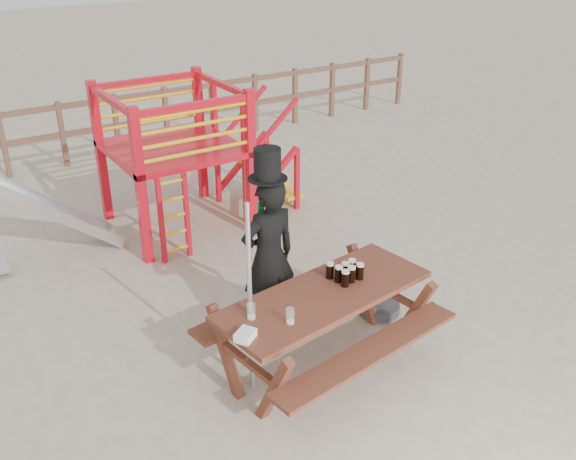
# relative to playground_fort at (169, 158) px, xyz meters

# --- Properties ---
(ground) EXTENTS (60.00, 60.00, 0.00)m
(ground) POSITION_rel_playground_fort_xyz_m (-0.12, -3.58, -1.07)
(ground) COLOR #C0AD95
(ground) RESTS_ON ground
(back_fence) EXTENTS (15.09, 0.09, 1.20)m
(back_fence) POSITION_rel_playground_fort_xyz_m (-0.12, 3.42, -0.34)
(back_fence) COLOR brown
(back_fence) RESTS_ON ground
(playground_fort) EXTENTS (4.71, 1.84, 2.10)m
(playground_fort) POSITION_rel_playground_fort_xyz_m (0.00, 0.00, 0.00)
(playground_fort) COLOR red
(playground_fort) RESTS_ON ground
(picnic_table) EXTENTS (2.41, 1.82, 0.86)m
(picnic_table) POSITION_rel_playground_fort_xyz_m (-0.04, -3.82, -0.53)
(picnic_table) COLOR brown
(picnic_table) RESTS_ON ground
(man_with_hat) EXTENTS (0.66, 0.44, 2.11)m
(man_with_hat) POSITION_rel_playground_fort_xyz_m (-0.16, -2.96, -0.13)
(man_with_hat) COLOR black
(man_with_hat) RESTS_ON ground
(metal_pole) EXTENTS (0.04, 0.04, 1.97)m
(metal_pole) POSITION_rel_playground_fort_xyz_m (-0.83, -3.74, -0.09)
(metal_pole) COLOR #B2B2B7
(metal_pole) RESTS_ON ground
(parasol_base) EXTENTS (0.48, 0.48, 0.20)m
(parasol_base) POSITION_rel_playground_fort_xyz_m (1.06, -3.39, -1.02)
(parasol_base) COLOR #353539
(parasol_base) RESTS_ON ground
(paper_bag) EXTENTS (0.23, 0.21, 0.08)m
(paper_bag) POSITION_rel_playground_fort_xyz_m (-1.06, -4.06, -0.17)
(paper_bag) COLOR white
(paper_bag) RESTS_ON picnic_table
(stout_pints) EXTENTS (0.32, 0.29, 0.17)m
(stout_pints) POSITION_rel_playground_fort_xyz_m (0.28, -3.73, -0.12)
(stout_pints) COLOR black
(stout_pints) RESTS_ON picnic_table
(empty_glasses) EXTENTS (0.34, 0.33, 0.15)m
(empty_glasses) POSITION_rel_playground_fort_xyz_m (-0.73, -3.94, -0.14)
(empty_glasses) COLOR silver
(empty_glasses) RESTS_ON picnic_table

